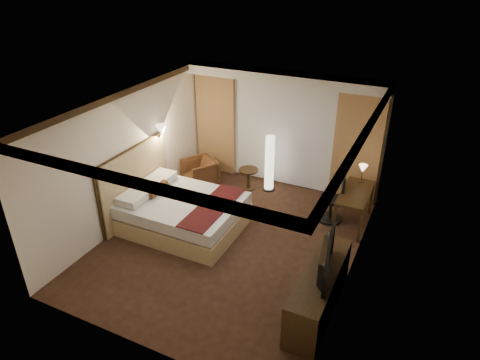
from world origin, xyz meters
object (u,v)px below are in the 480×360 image
at_px(dresser, 319,290).
at_px(television, 321,252).
at_px(bed, 184,213).
at_px(floor_lamp, 270,163).
at_px(office_chair, 332,198).
at_px(desk, 354,208).
at_px(side_table, 249,179).
at_px(armchair, 200,171).

bearing_deg(dresser, television, 180.00).
bearing_deg(dresser, bed, 161.24).
bearing_deg(bed, floor_lamp, 66.69).
bearing_deg(floor_lamp, office_chair, -21.79).
bearing_deg(office_chair, television, -94.01).
height_order(dresser, television, television).
height_order(desk, dresser, dresser).
bearing_deg(side_table, dresser, -49.95).
distance_m(floor_lamp, television, 3.87).
bearing_deg(desk, armchair, 178.19).
relative_size(armchair, side_table, 1.44).
xyz_separation_m(desk, dresser, (0.05, -2.62, 0.00)).
distance_m(bed, television, 3.31).
distance_m(floor_lamp, office_chair, 1.77).
relative_size(armchair, floor_lamp, 0.53).
xyz_separation_m(dresser, television, (-0.03, 0.00, 0.71)).
relative_size(side_table, floor_lamp, 0.37).
height_order(floor_lamp, television, floor_lamp).
distance_m(armchair, office_chair, 3.20).
bearing_deg(desk, dresser, -88.91).
bearing_deg(desk, side_table, 169.99).
bearing_deg(dresser, side_table, 130.05).
bearing_deg(dresser, armchair, 143.42).
bearing_deg(desk, bed, -152.38).
bearing_deg(armchair, office_chair, 30.47).
bearing_deg(floor_lamp, desk, -16.15).
xyz_separation_m(armchair, desk, (3.64, -0.12, 0.02)).
distance_m(side_table, office_chair, 2.16).
bearing_deg(armchair, bed, -36.49).
bearing_deg(television, floor_lamp, 23.59).
distance_m(desk, television, 2.72).
xyz_separation_m(floor_lamp, dresser, (2.13, -3.23, -0.30)).
bearing_deg(armchair, side_table, 50.05).
xyz_separation_m(desk, television, (0.02, -2.62, 0.71)).
bearing_deg(armchair, desk, 31.62).
relative_size(floor_lamp, office_chair, 1.30).
xyz_separation_m(office_chair, television, (0.47, -2.57, 0.57)).
height_order(bed, armchair, armchair).
bearing_deg(bed, office_chair, 30.75).
relative_size(bed, television, 1.92).
xyz_separation_m(side_table, desk, (2.53, -0.45, 0.13)).
bearing_deg(armchair, floor_lamp, 50.77).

